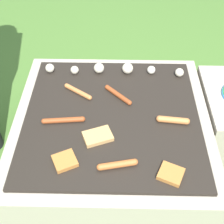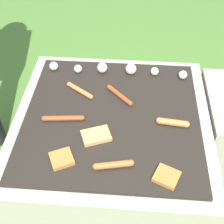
% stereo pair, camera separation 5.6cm
% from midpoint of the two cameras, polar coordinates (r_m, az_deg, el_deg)
% --- Properties ---
extents(ground_plane, '(14.00, 14.00, 0.00)m').
position_cam_midpoint_polar(ground_plane, '(1.78, -0.91, -9.35)').
color(ground_plane, '#47702D').
extents(grill, '(0.93, 0.93, 0.39)m').
position_cam_midpoint_polar(grill, '(1.62, -0.99, -5.41)').
color(grill, '#A89E8C').
rests_on(grill, ground_plane).
extents(sausage_back_center, '(0.14, 0.14, 0.02)m').
position_cam_midpoint_polar(sausage_back_center, '(1.56, 0.08, 3.15)').
color(sausage_back_center, '#93421E').
rests_on(sausage_back_center, grill).
extents(sausage_back_left, '(0.17, 0.06, 0.03)m').
position_cam_midpoint_polar(sausage_back_left, '(1.28, -0.26, -9.61)').
color(sausage_back_left, '#B7602D').
rests_on(sausage_back_left, grill).
extents(sausage_front_left, '(0.15, 0.04, 0.03)m').
position_cam_midpoint_polar(sausage_front_left, '(1.45, 10.00, -1.48)').
color(sausage_front_left, '#C6753D').
rests_on(sausage_front_left, grill).
extents(sausage_mid_left, '(0.15, 0.11, 0.02)m').
position_cam_midpoint_polar(sausage_mid_left, '(1.59, -7.25, 3.72)').
color(sausage_mid_left, '#C6753D').
rests_on(sausage_mid_left, grill).
extents(sausage_front_center, '(0.20, 0.04, 0.02)m').
position_cam_midpoint_polar(sausage_front_center, '(1.46, -9.97, -1.49)').
color(sausage_front_center, '#93421E').
rests_on(sausage_front_center, grill).
extents(bread_slice_right, '(0.15, 0.12, 0.02)m').
position_cam_midpoint_polar(bread_slice_right, '(1.38, -3.78, -4.47)').
color(bread_slice_right, tan).
rests_on(bread_slice_right, grill).
extents(bread_slice_center, '(0.12, 0.12, 0.02)m').
position_cam_midpoint_polar(bread_slice_center, '(1.31, -9.84, -8.82)').
color(bread_slice_center, '#B27033').
rests_on(bread_slice_center, grill).
extents(bread_slice_left, '(0.12, 0.12, 0.02)m').
position_cam_midpoint_polar(bread_slice_left, '(1.27, 9.47, -11.12)').
color(bread_slice_left, '#B27033').
rests_on(bread_slice_left, grill).
extents(mushroom_row, '(0.75, 0.07, 0.06)m').
position_cam_midpoint_polar(mushroom_row, '(1.70, -0.84, 7.83)').
color(mushroom_row, beige).
rests_on(mushroom_row, grill).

